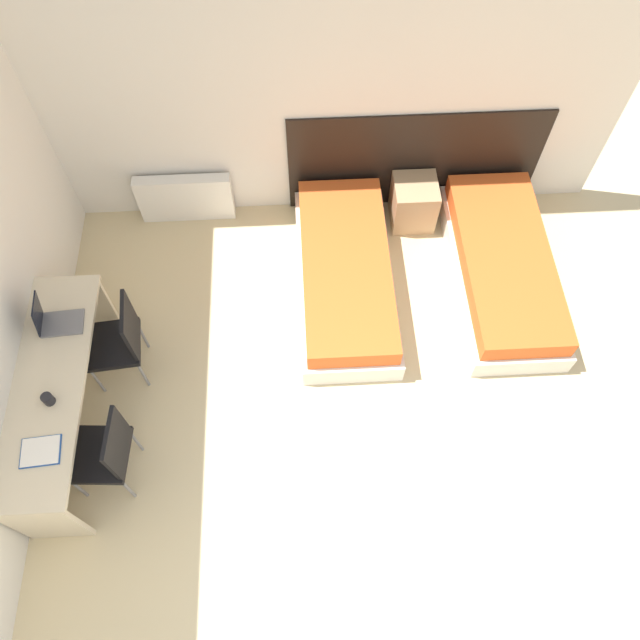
{
  "coord_description": "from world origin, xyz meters",
  "views": [
    {
      "loc": [
        -0.14,
        -0.45,
        4.93
      ],
      "look_at": [
        0.0,
        2.08,
        0.55
      ],
      "focal_mm": 35.0,
      "sensor_mm": 36.0,
      "label": 1
    }
  ],
  "objects_px": {
    "bed_near_window": "(345,275)",
    "laptop": "(54,320)",
    "nightstand": "(414,203)",
    "chair_near_notebook": "(105,452)",
    "bed_near_door": "(502,268)",
    "chair_near_laptop": "(119,339)"
  },
  "relations": [
    {
      "from": "bed_near_door",
      "to": "nightstand",
      "type": "relative_size",
      "value": 4.06
    },
    {
      "from": "bed_near_door",
      "to": "chair_near_notebook",
      "type": "height_order",
      "value": "chair_near_notebook"
    },
    {
      "from": "bed_near_door",
      "to": "laptop",
      "type": "xyz_separation_m",
      "value": [
        -3.75,
        -0.71,
        0.61
      ]
    },
    {
      "from": "bed_near_door",
      "to": "nightstand",
      "type": "xyz_separation_m",
      "value": [
        -0.72,
        0.78,
        0.04
      ]
    },
    {
      "from": "bed_near_door",
      "to": "chair_near_notebook",
      "type": "bearing_deg",
      "value": -153.48
    },
    {
      "from": "bed_near_door",
      "to": "chair_near_notebook",
      "type": "xyz_separation_m",
      "value": [
        -3.34,
        -1.67,
        0.31
      ]
    },
    {
      "from": "bed_near_window",
      "to": "chair_near_laptop",
      "type": "height_order",
      "value": "chair_near_laptop"
    },
    {
      "from": "chair_near_notebook",
      "to": "laptop",
      "type": "bearing_deg",
      "value": 117.13
    },
    {
      "from": "chair_near_notebook",
      "to": "laptop",
      "type": "xyz_separation_m",
      "value": [
        -0.41,
        0.96,
        0.3
      ]
    },
    {
      "from": "nightstand",
      "to": "chair_near_laptop",
      "type": "bearing_deg",
      "value": -149.87
    },
    {
      "from": "bed_near_window",
      "to": "chair_near_notebook",
      "type": "relative_size",
      "value": 2.14
    },
    {
      "from": "bed_near_window",
      "to": "bed_near_door",
      "type": "relative_size",
      "value": 1.0
    },
    {
      "from": "bed_near_door",
      "to": "nightstand",
      "type": "bearing_deg",
      "value": 132.69
    },
    {
      "from": "chair_near_laptop",
      "to": "chair_near_notebook",
      "type": "bearing_deg",
      "value": -95.41
    },
    {
      "from": "laptop",
      "to": "nightstand",
      "type": "bearing_deg",
      "value": 22.27
    },
    {
      "from": "bed_near_window",
      "to": "bed_near_door",
      "type": "distance_m",
      "value": 1.45
    },
    {
      "from": "bed_near_door",
      "to": "laptop",
      "type": "height_order",
      "value": "laptop"
    },
    {
      "from": "chair_near_laptop",
      "to": "laptop",
      "type": "height_order",
      "value": "laptop"
    },
    {
      "from": "chair_near_laptop",
      "to": "laptop",
      "type": "relative_size",
      "value": 2.75
    },
    {
      "from": "chair_near_laptop",
      "to": "laptop",
      "type": "distance_m",
      "value": 0.51
    },
    {
      "from": "bed_near_window",
      "to": "nightstand",
      "type": "height_order",
      "value": "nightstand"
    },
    {
      "from": "bed_near_window",
      "to": "laptop",
      "type": "height_order",
      "value": "laptop"
    }
  ]
}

